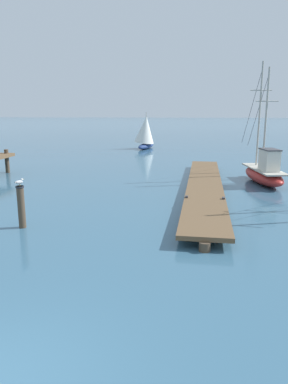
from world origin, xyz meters
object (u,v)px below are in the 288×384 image
Objects in this scene: fishing_boat_1 at (264,172)px; mooring_piling at (21,206)px; perched_seagull at (19,182)px; distant_sailboat at (145,132)px.

fishing_boat_1 is 4.54× the size of mooring_piling.
perched_seagull is 0.08× the size of distant_sailboat.
fishing_boat_1 reaches higher than distant_sailboat.
perched_seagull is at bearing -138.85° from fishing_boat_1.
fishing_boat_1 is 1.59× the size of distant_sailboat.
fishing_boat_1 is 14.20m from perched_seagull.
mooring_piling is at bearing -138.86° from fishing_boat_1.
fishing_boat_1 is at bearing 41.14° from mooring_piling.
mooring_piling is (-10.66, -9.31, 0.12)m from fishing_boat_1.
fishing_boat_1 is 14.16m from mooring_piling.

